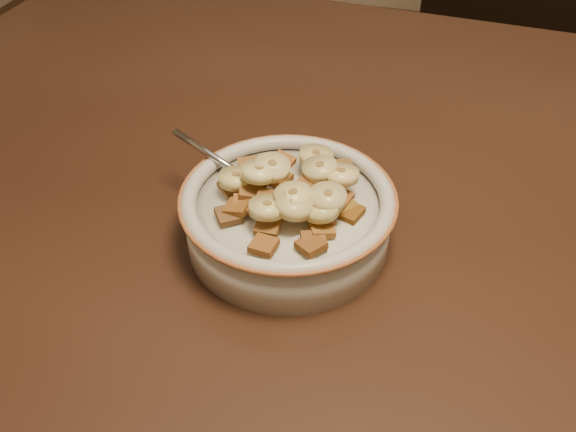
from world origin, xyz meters
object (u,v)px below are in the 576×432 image
(table, at_px, (433,216))
(chair, at_px, (491,102))
(spoon, at_px, (262,188))
(cereal_bowl, at_px, (288,223))

(table, relative_size, chair, 1.61)
(table, distance_m, spoon, 0.19)
(table, height_order, chair, chair)
(chair, bearing_deg, table, -86.18)
(chair, relative_size, spoon, 19.68)
(spoon, bearing_deg, chair, -175.22)
(cereal_bowl, xyz_separation_m, spoon, (-0.03, 0.01, 0.03))
(cereal_bowl, height_order, spoon, spoon)
(spoon, bearing_deg, table, 139.36)
(chair, height_order, cereal_bowl, chair)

